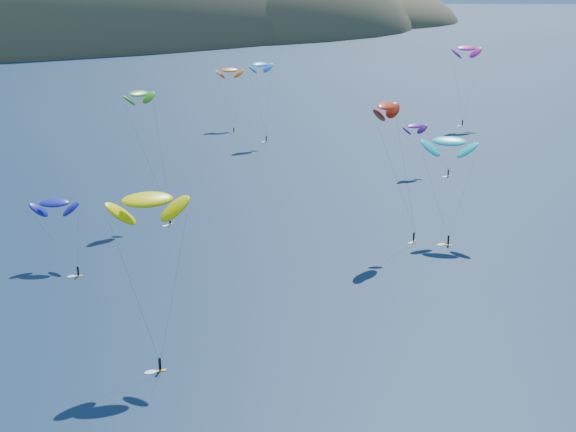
# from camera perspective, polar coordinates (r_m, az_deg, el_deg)

# --- Properties ---
(island) EXTENTS (730.00, 300.00, 210.00)m
(island) POSITION_cam_1_polar(r_m,az_deg,el_deg) (613.79, -17.84, 11.03)
(island) COLOR #3D3526
(island) RESTS_ON ground
(kitesurfer_2) EXTENTS (11.10, 10.41, 24.63)m
(kitesurfer_2) POSITION_cam_1_polar(r_m,az_deg,el_deg) (107.75, -9.97, 1.14)
(kitesurfer_2) COLOR yellow
(kitesurfer_2) RESTS_ON ground
(kitesurfer_3) EXTENTS (8.22, 14.84, 27.66)m
(kitesurfer_3) POSITION_cam_1_polar(r_m,az_deg,el_deg) (170.93, -10.56, 8.52)
(kitesurfer_3) COLOR yellow
(kitesurfer_3) RESTS_ON ground
(kitesurfer_4) EXTENTS (9.02, 5.89, 25.09)m
(kitesurfer_4) POSITION_cam_1_polar(r_m,az_deg,el_deg) (240.22, -1.99, 10.72)
(kitesurfer_4) COLOR yellow
(kitesurfer_4) RESTS_ON ground
(kitesurfer_5) EXTENTS (10.90, 13.14, 21.30)m
(kitesurfer_5) POSITION_cam_1_polar(r_m,az_deg,el_deg) (159.46, 11.41, 5.23)
(kitesurfer_5) COLOR yellow
(kitesurfer_5) RESTS_ON ground
(kitesurfer_6) EXTENTS (9.91, 9.68, 14.11)m
(kitesurfer_6) POSITION_cam_1_polar(r_m,az_deg,el_deg) (206.12, 9.01, 6.35)
(kitesurfer_6) COLOR yellow
(kitesurfer_6) RESTS_ON ground
(kitesurfer_8) EXTENTS (11.15, 7.53, 27.71)m
(kitesurfer_8) POSITION_cam_1_polar(r_m,az_deg,el_deg) (272.85, 12.57, 11.57)
(kitesurfer_8) COLOR yellow
(kitesurfer_8) RESTS_ON ground
(kitesurfer_9) EXTENTS (9.58, 9.57, 28.42)m
(kitesurfer_9) POSITION_cam_1_polar(r_m,az_deg,el_deg) (152.42, 7.01, 7.77)
(kitesurfer_9) COLOR yellow
(kitesurfer_9) RESTS_ON ground
(kitesurfer_10) EXTENTS (8.97, 13.28, 13.12)m
(kitesurfer_10) POSITION_cam_1_polar(r_m,az_deg,el_deg) (148.37, -16.29, 0.90)
(kitesurfer_10) COLOR yellow
(kitesurfer_10) RESTS_ON ground
(kitesurfer_11) EXTENTS (9.37, 14.72, 20.55)m
(kitesurfer_11) POSITION_cam_1_polar(r_m,az_deg,el_deg) (264.19, -4.17, 10.31)
(kitesurfer_11) COLOR yellow
(kitesurfer_11) RESTS_ON ground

